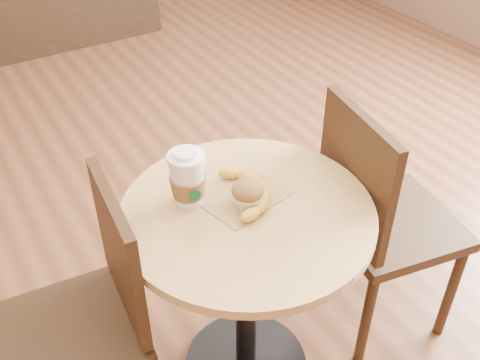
{
  "coord_description": "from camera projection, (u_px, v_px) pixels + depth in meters",
  "views": [
    {
      "loc": [
        -0.61,
        -1.11,
        1.79
      ],
      "look_at": [
        0.05,
        -0.05,
        0.83
      ],
      "focal_mm": 42.0,
      "sensor_mm": 36.0,
      "label": 1
    }
  ],
  "objects": [
    {
      "name": "banana",
      "position": [
        246.0,
        190.0,
        1.63
      ],
      "size": [
        0.24,
        0.3,
        0.04
      ],
      "primitive_type": null,
      "rotation": [
        0.0,
        0.0,
        -0.33
      ],
      "color": "gold",
      "rests_on": "kraft_bag"
    },
    {
      "name": "chair_right",
      "position": [
        379.0,
        217.0,
        1.91
      ],
      "size": [
        0.48,
        0.48,
        0.95
      ],
      "rotation": [
        0.0,
        0.0,
        1.39
      ],
      "color": "#312011",
      "rests_on": "ground"
    },
    {
      "name": "chair_left",
      "position": [
        90.0,
        315.0,
        1.62
      ],
      "size": [
        0.43,
        0.43,
        0.89
      ],
      "rotation": [
        0.0,
        0.0,
        -1.67
      ],
      "color": "#312011",
      "rests_on": "ground"
    },
    {
      "name": "cafe_table",
      "position": [
        247.0,
        261.0,
        1.72
      ],
      "size": [
        0.73,
        0.73,
        0.75
      ],
      "color": "black",
      "rests_on": "ground"
    },
    {
      "name": "muffin",
      "position": [
        248.0,
        194.0,
        1.58
      ],
      "size": [
        0.1,
        0.1,
        0.09
      ],
      "color": "silver",
      "rests_on": "kraft_bag"
    },
    {
      "name": "coffee_cup",
      "position": [
        188.0,
        180.0,
        1.57
      ],
      "size": [
        0.11,
        0.11,
        0.18
      ],
      "rotation": [
        0.0,
        0.0,
        -0.11
      ],
      "color": "silver",
      "rests_on": "cafe_table"
    },
    {
      "name": "kraft_bag",
      "position": [
        244.0,
        196.0,
        1.64
      ],
      "size": [
        0.27,
        0.23,
        0.0
      ],
      "primitive_type": "cube",
      "rotation": [
        0.0,
        0.0,
        0.22
      ],
      "color": "#A68250",
      "rests_on": "cafe_table"
    }
  ]
}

